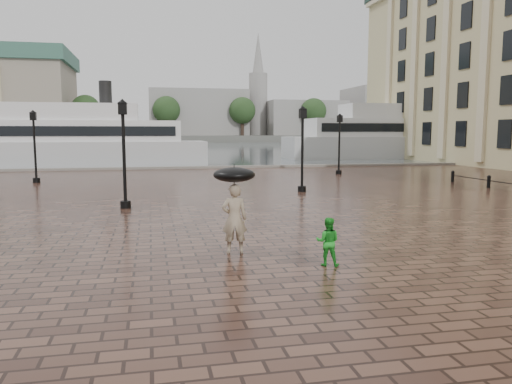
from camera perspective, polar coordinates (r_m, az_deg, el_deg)
ground at (r=12.91m, az=10.96°, el=-7.58°), size 300.00×300.00×0.00m
harbour_water at (r=103.67m, az=-9.27°, el=5.07°), size 240.00×240.00×0.00m
quay_edge at (r=43.89m, az=-5.49°, el=2.71°), size 80.00×0.60×0.30m
far_shore at (r=171.58m, az=-10.37°, el=6.08°), size 300.00×60.00×2.00m
distant_skyline at (r=170.11m, az=6.30°, el=8.99°), size 102.50×22.00×33.00m
far_trees at (r=149.71m, az=-10.20°, el=9.20°), size 188.00×8.00×13.50m
street_lamps at (r=29.21m, az=-5.25°, el=5.17°), size 21.44×14.44×4.40m
adult_pedestrian at (r=13.16m, az=-2.49°, el=-3.06°), size 0.73×0.53×1.85m
child_pedestrian at (r=12.12m, az=8.21°, el=-5.64°), size 0.70×0.63×1.17m
ferry_near at (r=48.97m, az=-19.98°, el=5.51°), size 23.85×5.81×7.82m
ferry_far at (r=63.57m, az=15.59°, el=6.18°), size 27.10×7.20×8.84m
umbrella at (r=13.01m, az=-2.52°, el=1.99°), size 1.10×1.10×1.19m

